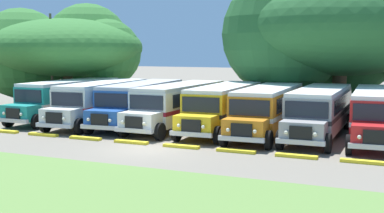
# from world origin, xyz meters

# --- Properties ---
(ground_plane) EXTENTS (220.00, 220.00, 0.00)m
(ground_plane) POSITION_xyz_m (0.00, 0.00, 0.00)
(ground_plane) COLOR slate
(foreground_grass_strip) EXTENTS (80.00, 9.08, 0.01)m
(foreground_grass_strip) POSITION_xyz_m (0.00, -8.16, 0.00)
(foreground_grass_strip) COLOR olive
(foreground_grass_strip) RESTS_ON ground_plane
(parked_bus_slot_0) EXTENTS (2.72, 10.84, 2.82)m
(parked_bus_slot_0) POSITION_xyz_m (-10.71, 7.70, 1.58)
(parked_bus_slot_0) COLOR teal
(parked_bus_slot_0) RESTS_ON ground_plane
(parked_bus_slot_1) EXTENTS (3.42, 10.95, 2.82)m
(parked_bus_slot_1) POSITION_xyz_m (-7.40, 7.04, 1.58)
(parked_bus_slot_1) COLOR silver
(parked_bus_slot_1) RESTS_ON ground_plane
(parked_bus_slot_2) EXTENTS (3.46, 10.96, 2.82)m
(parked_bus_slot_2) POSITION_xyz_m (-4.57, 7.54, 1.58)
(parked_bus_slot_2) COLOR #23519E
(parked_bus_slot_2) RESTS_ON ground_plane
(parked_bus_slot_3) EXTENTS (2.84, 10.86, 2.82)m
(parked_bus_slot_3) POSITION_xyz_m (-1.60, 7.37, 1.58)
(parked_bus_slot_3) COLOR silver
(parked_bus_slot_3) RESTS_ON ground_plane
(parked_bus_slot_4) EXTENTS (3.00, 10.88, 2.82)m
(parked_bus_slot_4) POSITION_xyz_m (1.53, 7.52, 1.58)
(parked_bus_slot_4) COLOR yellow
(parked_bus_slot_4) RESTS_ON ground_plane
(parked_bus_slot_5) EXTENTS (3.02, 10.88, 2.82)m
(parked_bus_slot_5) POSITION_xyz_m (4.43, 7.18, 1.58)
(parked_bus_slot_5) COLOR orange
(parked_bus_slot_5) RESTS_ON ground_plane
(parked_bus_slot_6) EXTENTS (2.80, 10.85, 2.82)m
(parked_bus_slot_6) POSITION_xyz_m (7.46, 7.54, 1.58)
(parked_bus_slot_6) COLOR #9E9993
(parked_bus_slot_6) RESTS_ON ground_plane
(parked_bus_slot_7) EXTENTS (3.22, 10.92, 2.82)m
(parked_bus_slot_7) POSITION_xyz_m (10.62, 7.68, 1.58)
(parked_bus_slot_7) COLOR red
(parked_bus_slot_7) RESTS_ON ground_plane
(curb_wheelstop_0) EXTENTS (2.00, 0.36, 0.15)m
(curb_wheelstop_0) POSITION_xyz_m (-10.54, 1.03, 0.07)
(curb_wheelstop_0) COLOR yellow
(curb_wheelstop_0) RESTS_ON ground_plane
(curb_wheelstop_1) EXTENTS (2.00, 0.36, 0.15)m
(curb_wheelstop_1) POSITION_xyz_m (-7.53, 1.03, 0.07)
(curb_wheelstop_1) COLOR yellow
(curb_wheelstop_1) RESTS_ON ground_plane
(curb_wheelstop_2) EXTENTS (2.00, 0.36, 0.15)m
(curb_wheelstop_2) POSITION_xyz_m (-4.52, 1.03, 0.07)
(curb_wheelstop_2) COLOR yellow
(curb_wheelstop_2) RESTS_ON ground_plane
(curb_wheelstop_3) EXTENTS (2.00, 0.36, 0.15)m
(curb_wheelstop_3) POSITION_xyz_m (-1.51, 1.03, 0.07)
(curb_wheelstop_3) COLOR yellow
(curb_wheelstop_3) RESTS_ON ground_plane
(curb_wheelstop_4) EXTENTS (2.00, 0.36, 0.15)m
(curb_wheelstop_4) POSITION_xyz_m (1.51, 1.03, 0.07)
(curb_wheelstop_4) COLOR yellow
(curb_wheelstop_4) RESTS_ON ground_plane
(curb_wheelstop_5) EXTENTS (2.00, 0.36, 0.15)m
(curb_wheelstop_5) POSITION_xyz_m (4.52, 1.03, 0.07)
(curb_wheelstop_5) COLOR yellow
(curb_wheelstop_5) RESTS_ON ground_plane
(curb_wheelstop_6) EXTENTS (2.00, 0.36, 0.15)m
(curb_wheelstop_6) POSITION_xyz_m (7.53, 1.03, 0.07)
(curb_wheelstop_6) COLOR yellow
(curb_wheelstop_6) RESTS_ON ground_plane
(curb_wheelstop_7) EXTENTS (2.00, 0.36, 0.15)m
(curb_wheelstop_7) POSITION_xyz_m (10.54, 1.03, 0.07)
(curb_wheelstop_7) COLOR yellow
(curb_wheelstop_7) RESTS_ON ground_plane
(broad_shade_tree) EXTENTS (17.01, 15.72, 10.87)m
(broad_shade_tree) POSITION_xyz_m (7.09, 16.91, 6.44)
(broad_shade_tree) COLOR brown
(broad_shade_tree) RESTS_ON ground_plane
(secondary_tree) EXTENTS (14.08, 13.51, 9.22)m
(secondary_tree) POSITION_xyz_m (-15.42, 13.50, 5.10)
(secondary_tree) COLOR brown
(secondary_tree) RESTS_ON ground_plane
(utility_pole) EXTENTS (1.80, 0.20, 7.97)m
(utility_pole) POSITION_xyz_m (-14.67, 10.73, 4.24)
(utility_pole) COLOR brown
(utility_pole) RESTS_ON ground_plane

